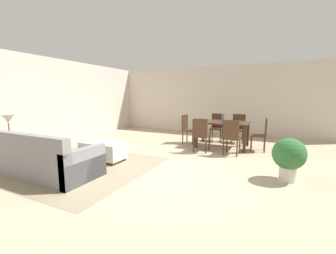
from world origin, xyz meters
TOP-DOWN VIEW (x-y plane):
  - ground_plane at (0.00, 0.00)m, footprint 10.80×10.80m
  - wall_back at (0.00, 5.00)m, footprint 9.00×0.12m
  - wall_left at (-4.50, 0.50)m, footprint 0.12×11.00m
  - area_rug at (-1.83, -0.60)m, footprint 3.00×2.80m
  - couch at (-1.98, -1.22)m, footprint 1.98×0.94m
  - ottoman_table at (-1.69, -0.02)m, footprint 1.04×0.52m
  - side_table at (-3.27, -1.15)m, footprint 0.40×0.40m
  - table_lamp at (-3.27, -1.15)m, footprint 0.26×0.26m
  - dining_table at (0.55, 2.59)m, footprint 1.51×0.97m
  - dining_chair_near_left at (0.17, 1.71)m, footprint 0.41×0.41m
  - dining_chair_near_right at (0.96, 1.76)m, footprint 0.42×0.42m
  - dining_chair_far_left at (0.21, 3.41)m, footprint 0.41×0.41m
  - dining_chair_far_right at (0.91, 3.45)m, footprint 0.40×0.40m
  - dining_chair_head_east at (1.65, 2.55)m, footprint 0.42×0.42m
  - dining_chair_head_west at (-0.55, 2.60)m, footprint 0.42×0.42m
  - vase_centerpiece at (0.57, 2.62)m, footprint 0.09×0.09m
  - potted_plant at (2.18, 0.46)m, footprint 0.56×0.56m

SIDE VIEW (x-z plane):
  - ground_plane at x=0.00m, z-range 0.00..0.00m
  - area_rug at x=-1.83m, z-range 0.00..0.01m
  - ottoman_table at x=-1.69m, z-range 0.03..0.47m
  - couch at x=-1.98m, z-range -0.14..0.72m
  - potted_plant at x=2.18m, z-range 0.07..0.85m
  - side_table at x=-3.27m, z-range 0.17..0.77m
  - dining_chair_near_left at x=0.17m, z-range 0.06..0.98m
  - dining_chair_near_right at x=0.96m, z-range 0.06..0.98m
  - dining_chair_far_left at x=0.21m, z-range 0.06..0.98m
  - dining_chair_far_right at x=0.91m, z-range 0.06..0.98m
  - dining_chair_head_east at x=1.65m, z-range 0.06..0.98m
  - dining_chair_head_west at x=-0.55m, z-range 0.06..0.98m
  - dining_table at x=0.55m, z-range 0.29..1.05m
  - vase_centerpiece at x=0.57m, z-range 0.76..0.98m
  - table_lamp at x=-3.27m, z-range 0.75..1.27m
  - wall_back at x=0.00m, z-range 0.00..2.70m
  - wall_left at x=-4.50m, z-range 0.00..2.70m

